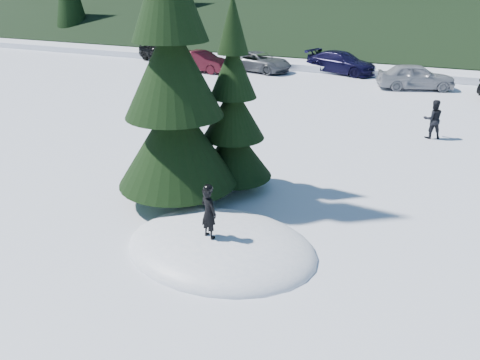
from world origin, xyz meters
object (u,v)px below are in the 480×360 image
at_px(spruce_tall, 173,81).
at_px(car_4, 416,76).
at_px(adult_0, 433,119).
at_px(car_2, 259,62).
at_px(car_3, 341,63).
at_px(spruce_short, 233,119).
at_px(car_1, 201,61).
at_px(child_skier, 209,213).
at_px(car_0, 162,51).

bearing_deg(spruce_tall, car_4, 76.15).
height_order(adult_0, car_2, adult_0).
bearing_deg(car_3, spruce_short, -158.01).
xyz_separation_m(car_1, car_3, (8.53, 3.27, 0.02)).
relative_size(spruce_tall, child_skier, 7.35).
xyz_separation_m(adult_0, car_4, (-1.51, 8.89, -0.05)).
xyz_separation_m(spruce_short, car_2, (-6.63, 17.71, -1.48)).
height_order(car_1, car_3, car_3).
relative_size(car_0, car_1, 1.12).
height_order(spruce_short, car_2, spruce_short).
bearing_deg(car_3, adult_0, -134.20).
distance_m(car_0, car_4, 18.16).
bearing_deg(car_2, spruce_tall, -151.68).
xyz_separation_m(child_skier, car_4, (2.27, 19.85, -0.36)).
relative_size(car_2, car_4, 1.09).
xyz_separation_m(car_1, car_4, (13.39, 0.28, 0.04)).
distance_m(car_3, car_4, 5.71).
distance_m(spruce_tall, car_2, 20.10).
bearing_deg(car_1, car_2, -58.99).
relative_size(spruce_short, car_2, 1.19).
bearing_deg(car_1, spruce_short, -143.32).
xyz_separation_m(spruce_short, car_1, (-10.03, 16.03, -1.44)).
bearing_deg(car_0, child_skier, -119.76).
relative_size(spruce_tall, adult_0, 5.76).
xyz_separation_m(spruce_tall, car_4, (4.37, 17.71, -2.62)).
bearing_deg(car_3, spruce_tall, -161.07).
height_order(spruce_tall, child_skier, spruce_tall).
xyz_separation_m(spruce_tall, child_skier, (2.10, -2.14, -2.25)).
height_order(car_2, car_4, car_4).
relative_size(car_0, car_4, 1.10).
height_order(adult_0, car_3, adult_0).
bearing_deg(spruce_short, car_3, 94.45).
xyz_separation_m(spruce_short, adult_0, (4.88, 7.42, -1.36)).
xyz_separation_m(spruce_short, child_skier, (1.10, -3.54, -1.04)).
height_order(spruce_tall, spruce_short, spruce_tall).
bearing_deg(car_3, child_skier, -155.96).
bearing_deg(car_1, car_0, 67.13).
relative_size(car_0, car_3, 0.95).
relative_size(child_skier, car_2, 0.26).
height_order(child_skier, car_1, child_skier).
height_order(spruce_short, car_4, spruce_short).
bearing_deg(car_0, adult_0, -94.82).
bearing_deg(car_0, car_4, -72.15).
bearing_deg(spruce_short, spruce_tall, -125.54).
bearing_deg(child_skier, spruce_tall, -23.79).
bearing_deg(car_4, car_1, 72.75).
height_order(car_3, car_4, car_4).
bearing_deg(spruce_short, car_0, 128.49).
relative_size(spruce_tall, car_0, 1.91).
height_order(car_0, car_1, car_0).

